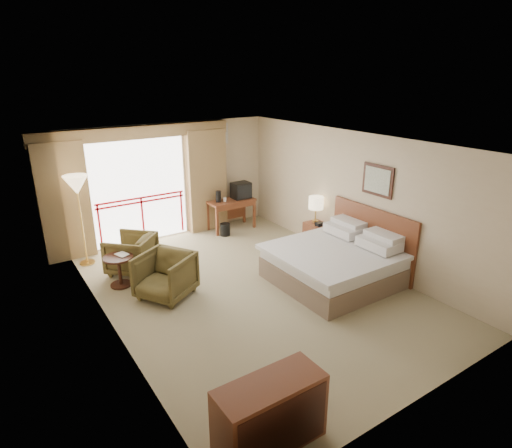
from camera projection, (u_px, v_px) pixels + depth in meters
floor at (252, 289)px, 7.92m from camera, size 7.00×7.00×0.00m
ceiling at (251, 143)px, 7.01m from camera, size 7.00×7.00×0.00m
wall_back at (172, 180)px, 10.20m from camera, size 5.00×0.00×5.00m
wall_front at (424, 307)px, 4.72m from camera, size 5.00×0.00×5.00m
wall_left at (106, 252)px, 6.16m from camera, size 0.00×7.00×7.00m
wall_right at (354, 198)px, 8.77m from camera, size 0.00×7.00×7.00m
balcony_door at (140, 191)px, 9.82m from camera, size 2.40×0.00×2.40m
balcony_railing at (142, 208)px, 9.94m from camera, size 2.09×0.03×1.02m
curtain_left at (64, 202)px, 8.84m from camera, size 1.00×0.26×2.50m
curtain_right at (206, 181)px, 10.56m from camera, size 1.00×0.26×2.50m
valance at (136, 132)px, 9.29m from camera, size 4.40×0.22×0.28m
hvac_vent at (219, 134)px, 10.52m from camera, size 0.50×0.04×0.50m
bed at (335, 263)px, 8.10m from camera, size 2.13×2.06×0.97m
headboard at (371, 239)px, 8.51m from camera, size 0.06×2.10×1.30m
framed_art at (378, 180)px, 8.11m from camera, size 0.04×0.72×0.60m
nightstand at (316, 236)px, 9.68m from camera, size 0.44×0.51×0.59m
table_lamp at (316, 203)px, 9.46m from camera, size 0.33×0.33×0.59m
phone at (319, 224)px, 9.42m from camera, size 0.17×0.14×0.07m
desk at (230, 206)px, 10.80m from camera, size 1.18×0.57×0.77m
tv at (241, 190)px, 10.78m from camera, size 0.45×0.36×0.41m
coffee_maker at (218, 197)px, 10.47m from camera, size 0.13×0.13×0.28m
cup at (225, 200)px, 10.54m from camera, size 0.08×0.08×0.11m
wastebasket at (225, 229)px, 10.46m from camera, size 0.31×0.31×0.30m
armchair_far at (133, 271)px, 8.62m from camera, size 1.19×1.19×0.78m
armchair_near at (167, 296)px, 7.67m from camera, size 1.21×1.20×0.81m
side_table at (119, 266)px, 7.91m from camera, size 0.54×0.54×0.59m
book at (118, 257)px, 7.85m from camera, size 0.25×0.29×0.02m
floor_lamp at (77, 189)px, 8.43m from camera, size 0.48×0.48×1.88m
dresser at (270, 414)px, 4.50m from camera, size 1.19×0.51×0.79m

